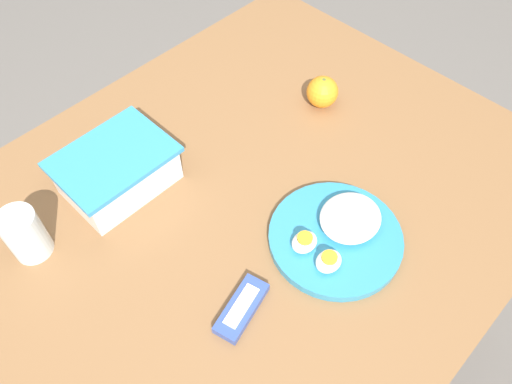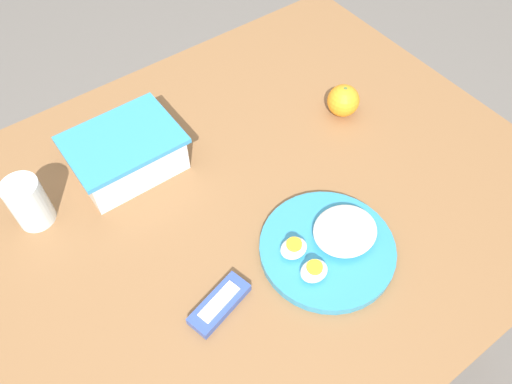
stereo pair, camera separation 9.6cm
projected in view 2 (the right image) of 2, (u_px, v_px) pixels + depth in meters
ground_plane at (241, 339)px, 1.54m from camera, size 10.00×10.00×0.00m
table at (234, 233)px, 1.05m from camera, size 1.27×0.95×0.71m
food_container at (126, 155)px, 1.00m from camera, size 0.22×0.16×0.09m
orange_fruit at (343, 101)px, 1.10m from camera, size 0.07×0.07×0.07m
rice_plate at (330, 245)px, 0.90m from camera, size 0.25×0.25×0.05m
candy_bar at (219, 304)px, 0.84m from camera, size 0.12×0.07×0.02m
drinking_glass at (29, 202)px, 0.92m from camera, size 0.07×0.07×0.10m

